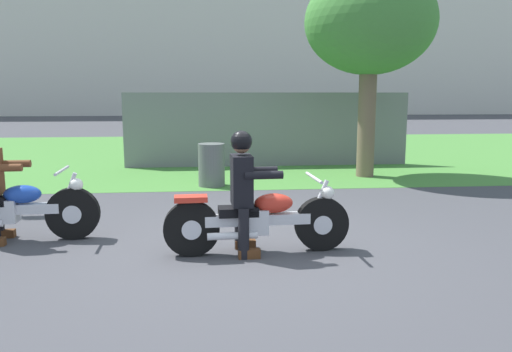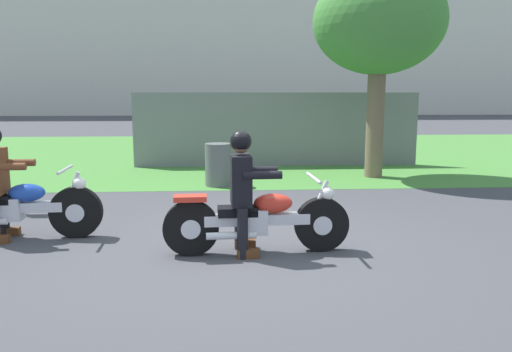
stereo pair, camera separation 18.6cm
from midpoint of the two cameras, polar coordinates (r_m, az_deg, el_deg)
name	(u,v)px [view 1 (the left image)]	position (r m, az deg, el deg)	size (l,w,h in m)	color
ground	(240,249)	(5.92, -2.74, -8.24)	(120.00, 120.00, 0.00)	#424247
grass_verge	(220,153)	(15.28, -4.44, 2.64)	(60.00, 12.00, 0.01)	#478438
stadium_facade	(189,8)	(45.20, -7.74, 18.31)	(59.93, 8.00, 17.71)	silver
motorcycle_lead	(258,220)	(5.68, -0.68, -4.99)	(2.10, 0.66, 0.87)	black
rider_lead	(243,183)	(5.57, -2.41, -0.79)	(0.56, 0.48, 1.39)	black
motorcycle_follow	(8,210)	(6.84, -26.92, -3.44)	(2.16, 0.66, 0.88)	black
tree_roadside	(370,24)	(11.14, 12.29, 16.49)	(2.72, 2.72, 4.34)	brown
trash_can	(212,165)	(9.79, -5.60, 1.25)	(0.51, 0.51, 0.83)	#595E5B
fence_segment	(268,130)	(12.41, 0.99, 5.27)	(7.00, 0.06, 1.80)	slate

